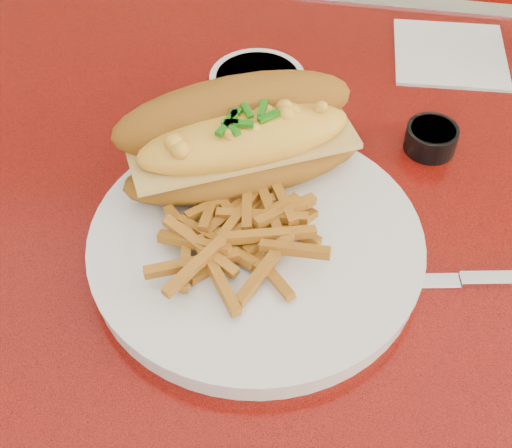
% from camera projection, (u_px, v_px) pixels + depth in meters
% --- Properties ---
extents(diner_table, '(1.23, 0.83, 0.77)m').
position_uv_depth(diner_table, '(319.00, 325.00, 0.78)').
color(diner_table, red).
rests_on(diner_table, ground).
extents(booth_bench_far, '(1.20, 0.51, 0.90)m').
position_uv_depth(booth_bench_far, '(351.00, 98.00, 1.55)').
color(booth_bench_far, maroon).
rests_on(booth_bench_far, ground).
extents(dinner_plate, '(0.31, 0.31, 0.02)m').
position_uv_depth(dinner_plate, '(256.00, 245.00, 0.63)').
color(dinner_plate, silver).
rests_on(dinner_plate, diner_table).
extents(mac_hoagie, '(0.25, 0.20, 0.10)m').
position_uv_depth(mac_hoagie, '(241.00, 138.00, 0.65)').
color(mac_hoagie, '#935A17').
rests_on(mac_hoagie, dinner_plate).
extents(fries_pile, '(0.15, 0.15, 0.03)m').
position_uv_depth(fries_pile, '(236.00, 231.00, 0.61)').
color(fries_pile, '#BC7720').
rests_on(fries_pile, dinner_plate).
extents(fork, '(0.08, 0.11, 0.00)m').
position_uv_depth(fork, '(330.00, 219.00, 0.64)').
color(fork, silver).
rests_on(fork, dinner_plate).
extents(gravy_ramekin, '(0.13, 0.13, 0.05)m').
position_uv_depth(gravy_ramekin, '(257.00, 96.00, 0.74)').
color(gravy_ramekin, silver).
rests_on(gravy_ramekin, diner_table).
extents(sauce_cup_left, '(0.07, 0.07, 0.03)m').
position_uv_depth(sauce_cup_left, '(174.00, 132.00, 0.73)').
color(sauce_cup_left, black).
rests_on(sauce_cup_left, diner_table).
extents(sauce_cup_right, '(0.07, 0.07, 0.03)m').
position_uv_depth(sauce_cup_right, '(431.00, 138.00, 0.72)').
color(sauce_cup_right, black).
rests_on(sauce_cup_right, diner_table).
extents(knife, '(0.20, 0.05, 0.01)m').
position_uv_depth(knife, '(449.00, 281.00, 0.62)').
color(knife, silver).
rests_on(knife, diner_table).
extents(paper_napkin, '(0.14, 0.14, 0.00)m').
position_uv_depth(paper_napkin, '(450.00, 54.00, 0.84)').
color(paper_napkin, silver).
rests_on(paper_napkin, diner_table).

